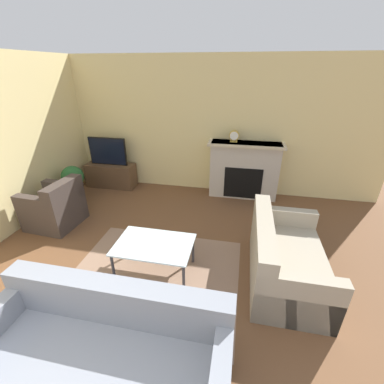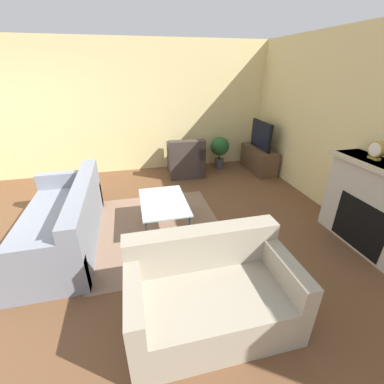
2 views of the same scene
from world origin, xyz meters
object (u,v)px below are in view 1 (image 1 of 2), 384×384
(potted_plant, at_px, (73,179))
(couch_loveseat, at_px, (283,260))
(armchair_by_window, at_px, (56,209))
(coffee_table, at_px, (154,247))
(tv, at_px, (108,151))
(mantel_clock, at_px, (234,136))
(couch_sectional, at_px, (104,359))

(potted_plant, bearing_deg, couch_loveseat, -20.28)
(armchair_by_window, xyz_separation_m, coffee_table, (2.02, -0.76, 0.10))
(tv, xyz_separation_m, couch_loveseat, (3.48, -2.24, -0.52))
(mantel_clock, bearing_deg, couch_sectional, -101.44)
(tv, height_order, couch_loveseat, tv)
(couch_loveseat, relative_size, armchair_by_window, 1.79)
(couch_loveseat, relative_size, coffee_table, 1.50)
(coffee_table, bearing_deg, mantel_clock, 72.24)
(coffee_table, bearing_deg, tv, 127.50)
(couch_loveseat, height_order, coffee_table, couch_loveseat)
(mantel_clock, bearing_deg, couch_loveseat, -70.97)
(coffee_table, relative_size, mantel_clock, 4.30)
(couch_loveseat, xyz_separation_m, mantel_clock, (-0.80, 2.33, 0.96))
(coffee_table, bearing_deg, couch_sectional, -88.95)
(armchair_by_window, height_order, potted_plant, armchair_by_window)
(coffee_table, height_order, mantel_clock, mantel_clock)
(armchair_by_window, bearing_deg, potted_plant, -162.32)
(couch_sectional, xyz_separation_m, couch_loveseat, (1.59, 1.54, 0.01))
(potted_plant, bearing_deg, coffee_table, -35.93)
(couch_loveseat, bearing_deg, tv, 57.28)
(couch_sectional, bearing_deg, coffee_table, 91.05)
(couch_loveseat, bearing_deg, coffee_table, 96.95)
(tv, xyz_separation_m, coffee_table, (1.87, -2.43, -0.41))
(couch_sectional, relative_size, couch_loveseat, 1.40)
(couch_loveseat, height_order, potted_plant, couch_loveseat)
(armchair_by_window, bearing_deg, mantel_clock, 125.64)
(tv, distance_m, couch_sectional, 4.26)
(couch_loveseat, height_order, mantel_clock, mantel_clock)
(couch_loveseat, height_order, armchair_by_window, same)
(couch_sectional, distance_m, armchair_by_window, 2.94)
(potted_plant, height_order, mantel_clock, mantel_clock)
(tv, xyz_separation_m, armchair_by_window, (-0.15, -1.67, -0.51))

